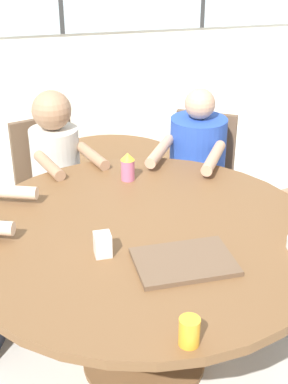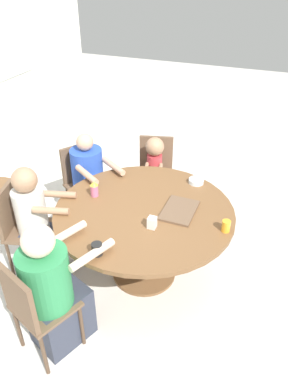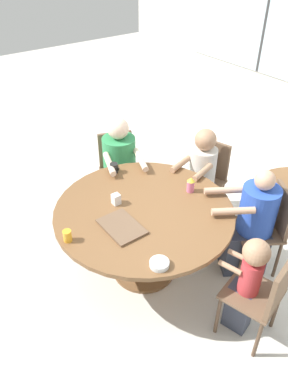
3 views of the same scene
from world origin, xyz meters
The scene contains 11 objects.
ground_plane centered at (0.00, 0.00, 0.00)m, with size 16.00×16.00×0.00m, color beige.
dining_table centered at (0.00, 0.00, 0.63)m, with size 1.55×1.55×0.75m.
chair_for_man_blue_shirt centered at (0.61, 0.97, 0.53)m, with size 0.55×0.55×0.88m.
chair_for_man_teal_shirt centered at (-0.32, 1.10, 0.53)m, with size 0.50×0.50×0.88m.
person_man_blue_shirt centered at (0.52, 0.83, 0.48)m, with size 0.60×0.68×1.09m.
person_man_teal_shirt centered at (-0.28, 0.94, 0.51)m, with size 0.41×0.57×1.11m.
food_tray_dark centered at (0.09, -0.29, 0.76)m, with size 0.38×0.26×0.02m.
sippy_cup centered at (0.04, 0.50, 0.83)m, with size 0.07×0.07×0.15m.
juice_glass centered at (-0.03, -0.71, 0.80)m, with size 0.07×0.07×0.10m.
milk_carton_small centered at (-0.21, -0.15, 0.80)m, with size 0.07×0.07×0.10m.
folded_table_stack centered at (0.26, 2.24, 0.04)m, with size 1.27×1.27×0.09m.
Camera 1 is at (-0.48, -1.91, 1.94)m, focal length 50.00 mm.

